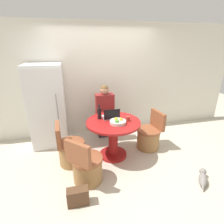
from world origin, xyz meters
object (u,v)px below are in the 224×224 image
handbag (78,197)px  dining_table (113,133)px  chair_right_side (149,136)px  refrigerator (48,106)px  cat (203,178)px  chair_near_left_corner (87,167)px  chair_left_side (71,151)px  laptop (111,116)px  person_seated (104,110)px  fruit_bowl (118,122)px  bottle (99,113)px

handbag → dining_table: bearing=53.1°
chair_right_side → handbag: 1.95m
handbag → refrigerator: bearing=104.7°
dining_table → cat: bearing=-40.8°
chair_near_left_corner → handbag: size_ratio=2.72×
chair_left_side → refrigerator: bearing=22.0°
chair_left_side → laptop: (0.82, 0.20, 0.53)m
person_seated → handbag: size_ratio=4.35×
chair_left_side → chair_right_side: 1.66m
fruit_bowl → laptop: bearing=104.8°
person_seated → cat: bearing=124.9°
chair_right_side → refrigerator: bearing=-116.5°
chair_near_left_corner → chair_right_side: bearing=-108.8°
chair_right_side → fruit_bowl: 0.95m
refrigerator → chair_left_side: (0.41, -0.86, -0.61)m
fruit_bowl → chair_right_side: bearing=16.0°
refrigerator → fruit_bowl: refrigerator is taller
laptop → refrigerator: bearing=-28.3°
chair_left_side → person_seated: 1.21m
dining_table → chair_left_side: 0.87m
chair_left_side → cat: chair_left_side is taller
chair_near_left_corner → cat: 1.90m
refrigerator → cat: bearing=-37.3°
dining_table → handbag: size_ratio=3.44×
chair_near_left_corner → fruit_bowl: size_ratio=2.73×
refrigerator → handbag: 2.03m
cat → handbag: (-2.00, 0.06, 0.05)m
chair_near_left_corner → fruit_bowl: fruit_bowl is taller
chair_near_left_corner → chair_right_side: size_ratio=1.00×
bottle → fruit_bowl: bearing=-45.0°
chair_near_left_corner → laptop: (0.58, 0.74, 0.53)m
dining_table → chair_near_left_corner: chair_near_left_corner is taller
handbag → cat: bearing=-1.7°
laptop → handbag: laptop is taller
person_seated → cat: (1.26, -1.81, -0.62)m
chair_near_left_corner → laptop: laptop is taller
bottle → cat: bearing=-40.4°
dining_table → handbag: (-0.76, -1.01, -0.38)m
chair_right_side → cat: bearing=11.8°
dining_table → person_seated: size_ratio=0.79×
chair_left_side → bottle: 0.88m
chair_near_left_corner → handbag: chair_near_left_corner is taller
bottle → cat: bottle is taller
chair_left_side → laptop: 1.00m
person_seated → fruit_bowl: size_ratio=4.36×
refrigerator → chair_near_left_corner: refrigerator is taller
chair_right_side → laptop: size_ratio=2.61×
dining_table → chair_right_side: chair_right_side is taller
laptop → fruit_bowl: bearing=104.8°
refrigerator → bottle: 1.19m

